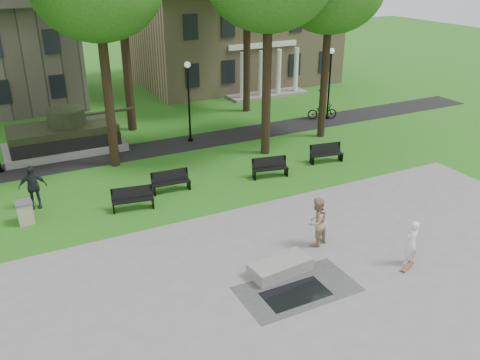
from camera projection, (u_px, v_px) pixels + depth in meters
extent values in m
plane|color=#266317|center=(294.00, 234.00, 20.27)|extent=(120.00, 120.00, 0.00)
cube|color=gray|center=(378.00, 304.00, 16.19)|extent=(22.00, 16.00, 0.02)
cube|color=black|center=(185.00, 143.00, 30.05)|extent=(44.00, 2.60, 0.01)
cube|color=#9E8460|center=(232.00, 34.00, 43.98)|extent=(16.00, 11.00, 8.00)
cube|color=silver|center=(263.00, 45.00, 39.58)|extent=(6.00, 0.30, 0.40)
cylinder|color=black|center=(108.00, 91.00, 25.34)|extent=(0.48, 0.48, 8.00)
cylinder|color=black|center=(267.00, 80.00, 26.96)|extent=(0.50, 0.50, 8.32)
cylinder|color=black|center=(325.00, 74.00, 29.77)|extent=(0.46, 0.46, 7.68)
cylinder|color=black|center=(126.00, 56.00, 30.60)|extent=(0.54, 0.54, 9.28)
cylinder|color=black|center=(247.00, 49.00, 34.66)|extent=(0.50, 0.50, 8.64)
cylinder|color=black|center=(1.00, 170.00, 26.12)|extent=(0.32, 0.32, 0.16)
cylinder|color=black|center=(189.00, 105.00, 29.61)|extent=(0.12, 0.12, 4.40)
sphere|color=silver|center=(187.00, 65.00, 28.66)|extent=(0.36, 0.36, 0.36)
cylinder|color=black|center=(191.00, 140.00, 30.47)|extent=(0.32, 0.32, 0.16)
cylinder|color=black|center=(329.00, 87.00, 33.76)|extent=(0.12, 0.12, 4.40)
sphere|color=silver|center=(332.00, 51.00, 32.80)|extent=(0.36, 0.36, 0.36)
cylinder|color=black|center=(327.00, 117.00, 34.61)|extent=(0.32, 0.32, 0.16)
cube|color=gray|center=(65.00, 147.00, 28.91)|extent=(6.50, 3.40, 0.40)
cube|color=black|center=(63.00, 135.00, 28.60)|extent=(5.80, 2.80, 1.10)
cube|color=black|center=(68.00, 145.00, 27.58)|extent=(5.80, 0.35, 0.70)
cube|color=black|center=(60.00, 131.00, 29.78)|extent=(5.80, 0.35, 0.70)
cylinder|color=black|center=(66.00, 117.00, 28.32)|extent=(2.10, 2.10, 0.90)
cylinder|color=black|center=(107.00, 112.00, 29.27)|extent=(3.20, 0.18, 0.18)
cube|color=black|center=(296.00, 294.00, 16.67)|extent=(2.20, 1.20, 0.00)
cube|color=gray|center=(280.00, 267.00, 17.72)|extent=(2.28, 1.20, 0.45)
cube|color=brown|center=(407.00, 267.00, 18.04)|extent=(0.80, 0.49, 0.07)
imported|color=silver|center=(411.00, 243.00, 17.97)|extent=(0.66, 0.47, 1.72)
imported|color=#9F8267|center=(317.00, 222.00, 19.13)|extent=(1.15, 1.02, 1.97)
imported|color=black|center=(33.00, 187.00, 22.05)|extent=(1.21, 0.61, 1.99)
imported|color=black|center=(322.00, 111.00, 34.39)|extent=(2.12, 1.33, 1.05)
imported|color=black|center=(323.00, 100.00, 34.06)|extent=(0.99, 1.28, 1.75)
cube|color=black|center=(133.00, 200.00, 22.06)|extent=(1.85, 0.74, 0.05)
cube|color=black|center=(131.00, 192.00, 22.12)|extent=(1.80, 0.45, 0.50)
cube|color=black|center=(114.00, 209.00, 21.80)|extent=(0.13, 0.45, 0.45)
cube|color=black|center=(152.00, 201.00, 22.51)|extent=(0.13, 0.45, 0.45)
cube|color=black|center=(171.00, 183.00, 23.78)|extent=(1.82, 0.55, 0.05)
cube|color=black|center=(169.00, 175.00, 23.83)|extent=(1.81, 0.26, 0.50)
cube|color=black|center=(154.00, 191.00, 23.51)|extent=(0.09, 0.45, 0.45)
cube|color=black|center=(188.00, 184.00, 24.22)|extent=(0.09, 0.45, 0.45)
cube|color=black|center=(270.00, 169.00, 25.33)|extent=(1.85, 0.78, 0.05)
cube|color=black|center=(268.00, 162.00, 25.39)|extent=(1.80, 0.49, 0.50)
cube|color=black|center=(255.00, 176.00, 25.07)|extent=(0.14, 0.45, 0.45)
cube|color=black|center=(285.00, 170.00, 25.77)|extent=(0.14, 0.45, 0.45)
cube|color=black|center=(327.00, 154.00, 27.16)|extent=(1.85, 0.74, 0.05)
cube|color=black|center=(325.00, 148.00, 27.22)|extent=(1.80, 0.44, 0.50)
cube|color=black|center=(313.00, 161.00, 26.90)|extent=(0.13, 0.45, 0.45)
cube|color=black|center=(339.00, 156.00, 27.61)|extent=(0.13, 0.45, 0.45)
cube|color=#AA9B8C|center=(25.00, 213.00, 20.99)|extent=(0.62, 0.62, 0.90)
cube|color=#4C4C4C|center=(23.00, 203.00, 20.79)|extent=(0.68, 0.68, 0.06)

